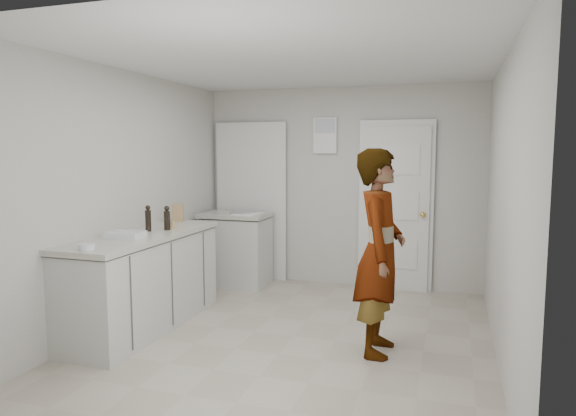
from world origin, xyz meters
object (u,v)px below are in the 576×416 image
(oil_cruet_a, at_px, (167,218))
(egg_bowl, at_px, (87,247))
(person, at_px, (380,252))
(cake_mix_box, at_px, (178,213))
(spice_jar, at_px, (173,225))
(oil_cruet_b, at_px, (148,219))
(baking_dish, at_px, (125,235))

(oil_cruet_a, height_order, egg_bowl, oil_cruet_a)
(person, height_order, oil_cruet_a, person)
(person, height_order, egg_bowl, person)
(person, relative_size, cake_mix_box, 8.81)
(spice_jar, xyz_separation_m, egg_bowl, (-0.08, -1.19, -0.01))
(oil_cruet_b, distance_m, egg_bowl, 0.98)
(oil_cruet_b, bearing_deg, person, -1.19)
(egg_bowl, bearing_deg, oil_cruet_a, 86.34)
(person, distance_m, oil_cruet_a, 2.14)
(oil_cruet_b, bearing_deg, baking_dish, -87.74)
(cake_mix_box, distance_m, oil_cruet_a, 0.63)
(person, bearing_deg, egg_bowl, 111.58)
(cake_mix_box, bearing_deg, egg_bowl, -101.21)
(oil_cruet_b, height_order, baking_dish, oil_cruet_b)
(cake_mix_box, bearing_deg, oil_cruet_b, -99.46)
(person, height_order, oil_cruet_b, person)
(cake_mix_box, bearing_deg, oil_cruet_a, -85.95)
(person, relative_size, egg_bowl, 14.08)
(oil_cruet_a, height_order, baking_dish, oil_cruet_a)
(person, height_order, spice_jar, person)
(oil_cruet_b, xyz_separation_m, egg_bowl, (0.06, -0.97, -0.10))
(oil_cruet_a, bearing_deg, egg_bowl, -93.66)
(spice_jar, xyz_separation_m, baking_dish, (-0.12, -0.61, -0.01))
(spice_jar, distance_m, egg_bowl, 1.19)
(cake_mix_box, xyz_separation_m, oil_cruet_a, (0.22, -0.59, 0.02))
(oil_cruet_b, bearing_deg, egg_bowl, -86.33)
(person, height_order, baking_dish, person)
(oil_cruet_a, bearing_deg, oil_cruet_b, -135.93)
(cake_mix_box, xyz_separation_m, baking_dish, (0.10, -1.11, -0.07))
(oil_cruet_a, bearing_deg, baking_dish, -102.62)
(oil_cruet_a, bearing_deg, spice_jar, 85.80)
(oil_cruet_b, xyz_separation_m, baking_dish, (0.02, -0.39, -0.10))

